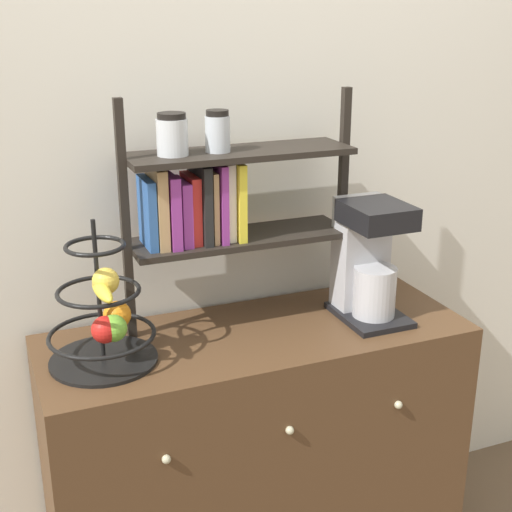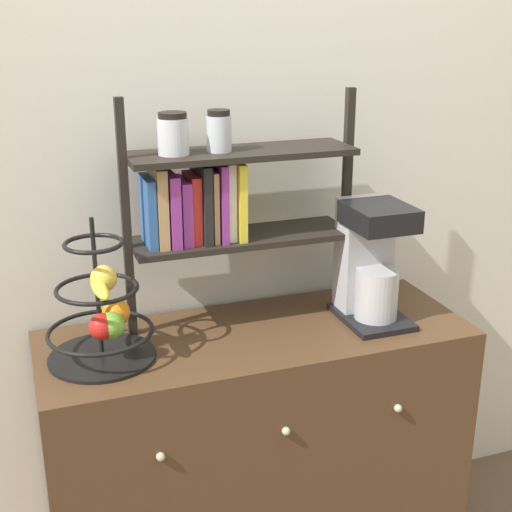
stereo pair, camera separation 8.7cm
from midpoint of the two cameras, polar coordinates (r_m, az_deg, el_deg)
name	(u,v)px [view 2 (the right image)]	position (r m, az deg, el deg)	size (l,w,h in m)	color
wall_back	(226,165)	(2.21, -1.27, 7.28)	(7.00, 0.05, 2.60)	silver
sideboard	(257,456)	(2.32, 1.16, -15.74)	(1.26, 0.49, 0.86)	#4C331E
coffee_maker	(370,260)	(2.17, 10.27, -0.35)	(0.18, 0.25, 0.36)	black
fruit_stand	(103,316)	(1.93, -10.91, -4.76)	(0.29, 0.29, 0.40)	black
shelf_hutch	(212,195)	(2.04, -2.31, 4.86)	(0.70, 0.20, 0.68)	black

